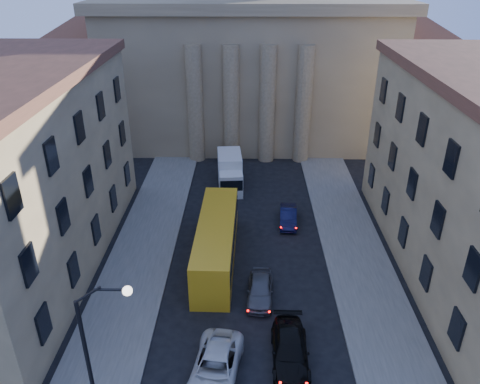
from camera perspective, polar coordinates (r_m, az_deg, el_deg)
name	(u,v)px	position (r m, az deg, el deg)	size (l,w,h in m)	color
sidewalk_left	(127,296)	(34.35, -13.63, -12.19)	(5.00, 60.00, 0.15)	#585650
sidewalk_right	(371,298)	(34.42, 15.68, -12.39)	(5.00, 60.00, 0.15)	#585650
church	(249,37)	(63.85, 1.16, 18.40)	(68.02, 28.76, 36.60)	#79664A
building_left	(9,175)	(36.84, -26.34, 1.83)	(11.60, 26.60, 14.70)	tan
street_lamp	(97,348)	(23.43, -17.07, -17.74)	(2.62, 0.44, 8.83)	black
car_left_mid	(216,367)	(27.90, -3.00, -20.53)	(2.56, 5.55, 1.54)	silver
car_right_mid	(290,350)	(28.92, 6.10, -18.57)	(2.13, 5.24, 1.52)	black
car_right_far	(260,289)	(32.94, 2.47, -11.75)	(1.76, 4.38, 1.49)	#4A4A4F
car_right_distant	(288,216)	(41.60, 5.89, -2.98)	(1.45, 4.15, 1.37)	black
city_bus	(216,241)	(35.99, -2.90, -5.94)	(3.00, 12.01, 3.37)	gold
box_truck	(230,172)	(47.71, -1.22, 2.42)	(2.81, 6.10, 3.26)	silver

